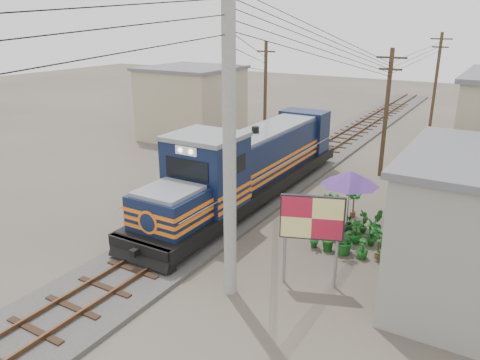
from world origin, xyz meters
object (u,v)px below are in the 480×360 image
Objects in this scene: market_umbrella at (350,178)px; vendor at (400,207)px; locomotive at (249,167)px; billboard at (312,220)px.

market_umbrella is 2.74m from vendor.
locomotive is 7.08m from vendor.
market_umbrella is at bearing 73.17° from billboard.
vendor is at bearing 40.27° from market_umbrella.
billboard reaches higher than market_umbrella.
vendor is at bearing 4.97° from locomotive.
locomotive reaches higher than market_umbrella.
market_umbrella is at bearing -9.86° from locomotive.
billboard is 1.08× the size of market_umbrella.
billboard is 4.78m from market_umbrella.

